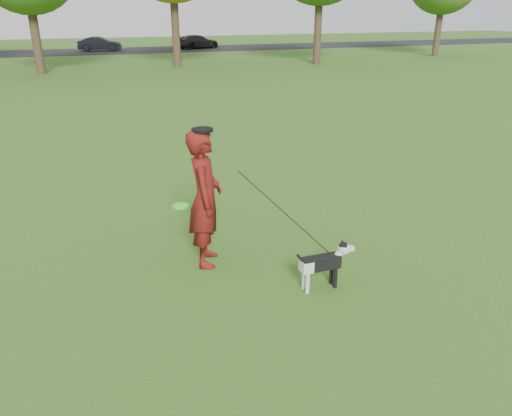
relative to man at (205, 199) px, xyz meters
name	(u,v)px	position (x,y,z in m)	size (l,w,h in m)	color
ground	(260,271)	(0.64, -0.55, -1.02)	(120.00, 120.00, 0.00)	#285116
road	(100,51)	(0.64, 39.45, -1.01)	(120.00, 7.00, 0.02)	black
man	(205,199)	(0.00, 0.00, 0.00)	(0.74, 0.49, 2.03)	#56110C
dog	(325,261)	(1.32, -1.25, -0.61)	(0.87, 0.17, 0.66)	black
car_mid	(100,44)	(0.70, 39.45, -0.41)	(1.23, 3.53, 1.16)	black
car_right	(197,42)	(9.11, 39.45, -0.41)	(1.63, 4.02, 1.17)	black
man_held_items	(284,212)	(0.96, -0.66, -0.09)	(1.94, 1.40, 1.60)	#3BFF20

